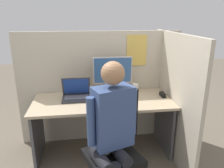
{
  "coord_description": "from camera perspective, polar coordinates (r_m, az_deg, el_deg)",
  "views": [
    {
      "loc": [
        -0.22,
        -2.05,
        1.68
      ],
      "look_at": [
        0.09,
        0.18,
        0.97
      ],
      "focal_mm": 35.0,
      "sensor_mm": 36.0,
      "label": 1
    }
  ],
  "objects": [
    {
      "name": "mouse",
      "position": [
        2.46,
        -3.3,
        -4.99
      ],
      "size": [
        0.06,
        0.05,
        0.04
      ],
      "color": "gray",
      "rests_on": "desk"
    },
    {
      "name": "office_chair",
      "position": [
        2.18,
        0.77,
        -15.41
      ],
      "size": [
        0.6,
        0.64,
        0.97
      ],
      "color": "black",
      "rests_on": "ground"
    },
    {
      "name": "paper_box",
      "position": [
        2.8,
        0.19,
        -1.8
      ],
      "size": [
        0.36,
        0.22,
        0.06
      ],
      "color": "orange",
      "rests_on": "desk"
    },
    {
      "name": "laptop",
      "position": [
        2.65,
        -9.28,
        -2.74
      ],
      "size": [
        0.33,
        0.26,
        0.26
      ],
      "color": "#2D2D33",
      "rests_on": "desk"
    },
    {
      "name": "desk",
      "position": [
        2.66,
        -2.37,
        -7.48
      ],
      "size": [
        1.63,
        0.7,
        0.72
      ],
      "color": "tan",
      "rests_on": "ground"
    },
    {
      "name": "coffee_mug",
      "position": [
        2.87,
        5.99,
        -0.95
      ],
      "size": [
        0.09,
        0.09,
        0.11
      ],
      "color": "white",
      "rests_on": "desk"
    },
    {
      "name": "carrot_toy",
      "position": [
        2.39,
        3.39,
        -5.62
      ],
      "size": [
        0.04,
        0.12,
        0.04
      ],
      "color": "orange",
      "rests_on": "desk"
    },
    {
      "name": "stapler",
      "position": [
        2.76,
        13.05,
        -2.73
      ],
      "size": [
        0.04,
        0.12,
        0.05
      ],
      "color": "black",
      "rests_on": "desk"
    },
    {
      "name": "monitor",
      "position": [
        2.73,
        0.18,
        3.07
      ],
      "size": [
        0.49,
        0.2,
        0.41
      ],
      "color": "#B2B2B7",
      "rests_on": "paper_box"
    },
    {
      "name": "cubicle_panel_right",
      "position": [
        2.72,
        15.68,
        -3.16
      ],
      "size": [
        0.04,
        1.34,
        1.49
      ],
      "color": "#B7AD99",
      "rests_on": "ground"
    },
    {
      "name": "cubicle_panel_back",
      "position": [
        2.93,
        -3.05,
        -0.92
      ],
      "size": [
        2.13,
        0.05,
        1.49
      ],
      "color": "#B7AD99",
      "rests_on": "ground"
    },
    {
      "name": "person",
      "position": [
        1.91,
        -0.09,
        -10.98
      ],
      "size": [
        0.46,
        0.47,
        1.32
      ],
      "color": "black",
      "rests_on": "ground"
    }
  ]
}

